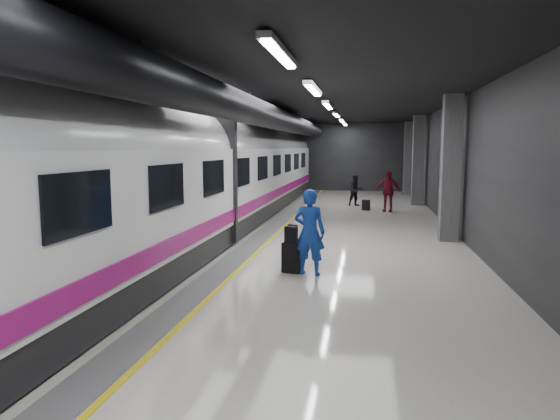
{
  "coord_description": "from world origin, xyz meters",
  "views": [
    {
      "loc": [
        2.0,
        -14.07,
        2.89
      ],
      "look_at": [
        -0.12,
        -1.87,
        1.34
      ],
      "focal_mm": 32.0,
      "sensor_mm": 36.0,
      "label": 1
    }
  ],
  "objects": [
    {
      "name": "ground",
      "position": [
        0.0,
        0.0,
        0.0
      ],
      "size": [
        40.0,
        40.0,
        0.0
      ],
      "primitive_type": "plane",
      "color": "silver",
      "rests_on": "ground"
    },
    {
      "name": "traveler_far_a",
      "position": [
        1.5,
        10.97,
        0.79
      ],
      "size": [
        0.95,
        0.88,
        1.57
      ],
      "primitive_type": "imported",
      "rotation": [
        0.0,
        0.0,
        0.48
      ],
      "color": "black",
      "rests_on": "ground"
    },
    {
      "name": "shoulder_bag",
      "position": [
        0.31,
        -2.83,
        0.89
      ],
      "size": [
        0.31,
        0.2,
        0.38
      ],
      "primitive_type": "cube",
      "rotation": [
        0.0,
        0.0,
        -0.17
      ],
      "color": "black",
      "rests_on": "suitcase_main"
    },
    {
      "name": "platform_hall",
      "position": [
        -0.29,
        0.96,
        3.54
      ],
      "size": [
        10.02,
        40.02,
        4.51
      ],
      "color": "black",
      "rests_on": "ground"
    },
    {
      "name": "train",
      "position": [
        -3.25,
        -0.0,
        2.07
      ],
      "size": [
        3.05,
        38.0,
        4.05
      ],
      "color": "black",
      "rests_on": "ground"
    },
    {
      "name": "traveler_main",
      "position": [
        0.75,
        -2.95,
        0.99
      ],
      "size": [
        0.78,
        0.57,
        1.97
      ],
      "primitive_type": "imported",
      "rotation": [
        0.0,
        0.0,
        3.0
      ],
      "color": "#1843BA",
      "rests_on": "ground"
    },
    {
      "name": "suitcase_main",
      "position": [
        0.33,
        -2.82,
        0.35
      ],
      "size": [
        0.49,
        0.38,
        0.7
      ],
      "primitive_type": "cube",
      "rotation": [
        0.0,
        0.0,
        -0.28
      ],
      "color": "black",
      "rests_on": "ground"
    },
    {
      "name": "suitcase_far",
      "position": [
        2.01,
        9.25,
        0.25
      ],
      "size": [
        0.38,
        0.3,
        0.49
      ],
      "primitive_type": "cube",
      "rotation": [
        0.0,
        0.0,
        -0.27
      ],
      "color": "black",
      "rests_on": "ground"
    },
    {
      "name": "traveler_far_b",
      "position": [
        2.97,
        8.94,
        0.94
      ],
      "size": [
        1.17,
        0.65,
        1.88
      ],
      "primitive_type": "imported",
      "rotation": [
        0.0,
        0.0,
        -0.18
      ],
      "color": "maroon",
      "rests_on": "ground"
    }
  ]
}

